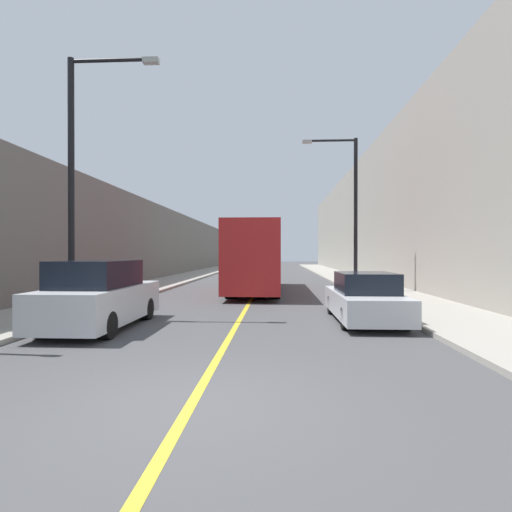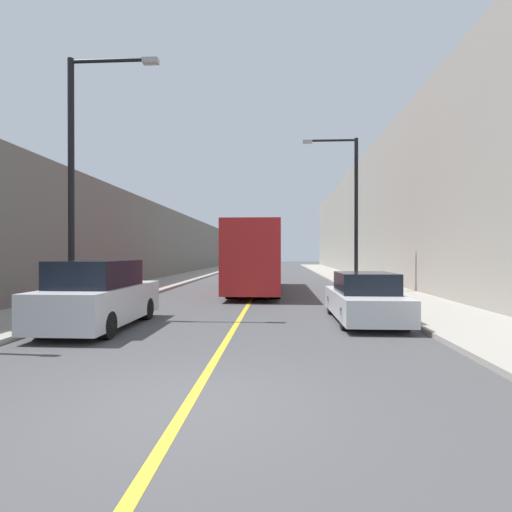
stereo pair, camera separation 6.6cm
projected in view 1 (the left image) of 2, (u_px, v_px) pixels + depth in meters
The scene contains 11 objects.
ground_plane at pixel (190, 407), 5.43m from camera, with size 200.00×200.00×0.00m, color #474749.
sidewalk_left at pixel (189, 276), 35.75m from camera, with size 3.34×72.00×0.13m, color #9E998E.
sidewalk_right at pixel (340, 276), 35.03m from camera, with size 3.34×72.00×0.13m, color #9E998E.
building_row_left at pixel (149, 243), 35.93m from camera, with size 4.00×72.00×6.06m, color #66605B.
building_row_right at pixel (383, 217), 34.80m from camera, with size 4.00×72.00×10.47m, color gray.
road_center_line at pixel (264, 277), 35.39m from camera, with size 0.16×72.00×0.01m, color gold.
bus at pixel (257, 257), 21.90m from camera, with size 2.57×11.07×3.58m.
parked_suv_left at pixel (100, 297), 11.13m from camera, with size 1.91×4.71×1.89m.
car_right_near at pixel (365, 299), 12.21m from camera, with size 1.83×4.64×1.51m.
street_lamp_left at pixel (79, 168), 12.61m from camera, with size 2.93×0.24×8.13m.
street_lamp_right at pixel (351, 203), 21.18m from camera, with size 2.93×0.24×8.07m.
Camera 1 is at (1.19, -5.36, 2.09)m, focal length 28.00 mm.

